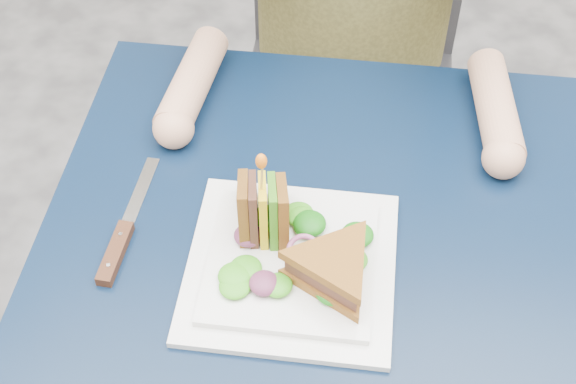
# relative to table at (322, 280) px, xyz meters

# --- Properties ---
(table) EXTENTS (0.75, 0.75, 0.73)m
(table) POSITION_rel_table_xyz_m (0.00, 0.00, 0.00)
(table) COLOR black
(table) RESTS_ON ground
(chair) EXTENTS (0.42, 0.40, 0.93)m
(chair) POSITION_rel_table_xyz_m (0.00, 0.65, -0.11)
(chair) COLOR #47474C
(chair) RESTS_ON ground
(plate) EXTENTS (0.26, 0.26, 0.02)m
(plate) POSITION_rel_table_xyz_m (-0.04, -0.04, 0.09)
(plate) COLOR white
(plate) RESTS_ON table
(sandwich_flat) EXTENTS (0.18, 0.18, 0.05)m
(sandwich_flat) POSITION_rel_table_xyz_m (0.02, -0.07, 0.12)
(sandwich_flat) COLOR brown
(sandwich_flat) RESTS_ON plate
(sandwich_upright) EXTENTS (0.09, 0.14, 0.14)m
(sandwich_upright) POSITION_rel_table_xyz_m (-0.08, 0.00, 0.13)
(sandwich_upright) COLOR brown
(sandwich_upright) RESTS_ON plate
(fork) EXTENTS (0.03, 0.18, 0.01)m
(fork) POSITION_rel_table_xyz_m (-0.14, -0.01, 0.08)
(fork) COLOR silver
(fork) RESTS_ON table
(knife) EXTENTS (0.03, 0.22, 0.02)m
(knife) POSITION_rel_table_xyz_m (-0.26, -0.03, 0.09)
(knife) COLOR silver
(knife) RESTS_ON table
(toothpick) EXTENTS (0.01, 0.01, 0.06)m
(toothpick) POSITION_rel_table_xyz_m (-0.08, 0.00, 0.20)
(toothpick) COLOR tan
(toothpick) RESTS_ON sandwich_upright
(toothpick_frill) EXTENTS (0.01, 0.01, 0.02)m
(toothpick_frill) POSITION_rel_table_xyz_m (-0.08, 0.00, 0.23)
(toothpick_frill) COLOR orange
(toothpick_frill) RESTS_ON sandwich_upright
(lettuce_spill) EXTENTS (0.15, 0.13, 0.02)m
(lettuce_spill) POSITION_rel_table_xyz_m (-0.03, -0.03, 0.11)
(lettuce_spill) COLOR #337A14
(lettuce_spill) RESTS_ON plate
(onion_ring) EXTENTS (0.04, 0.04, 0.02)m
(onion_ring) POSITION_rel_table_xyz_m (-0.02, -0.04, 0.11)
(onion_ring) COLOR #9E4C7A
(onion_ring) RESTS_ON plate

